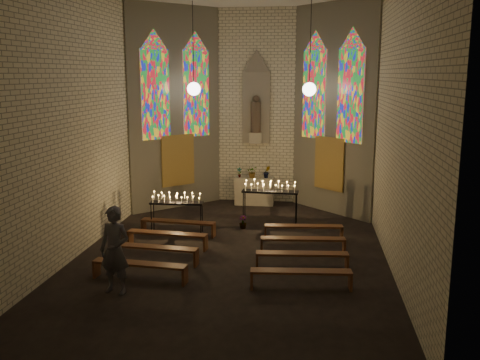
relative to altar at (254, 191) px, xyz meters
name	(u,v)px	position (x,y,z in m)	size (l,w,h in m)	color
floor	(233,252)	(0.00, -5.45, -0.50)	(12.00, 12.00, 0.00)	black
room	(248,105)	(0.00, -2.08, 3.22)	(8.22, 12.43, 7.00)	beige
altar	(254,191)	(0.00, 0.00, 0.00)	(1.40, 0.60, 1.00)	#AEA68E
flower_vase_left	(239,172)	(-0.55, -0.06, 0.68)	(0.19, 0.13, 0.36)	#4C723F
flower_vase_center	(252,172)	(-0.07, -0.09, 0.71)	(0.38, 0.33, 0.43)	#4C723F
flower_vase_right	(267,172)	(0.45, -0.06, 0.72)	(0.25, 0.20, 0.45)	#4C723F
aisle_flower_pot	(243,222)	(-0.02, -3.18, -0.30)	(0.23, 0.23, 0.40)	#4C723F
votive_stand_left	(176,200)	(-1.93, -3.85, 0.50)	(1.60, 0.45, 1.17)	black
votive_stand_right	(270,189)	(0.75, -2.44, 0.62)	(1.79, 0.49, 1.31)	black
pew_left_0	(178,223)	(-1.85, -4.07, -0.15)	(2.26, 0.51, 0.43)	#582F19
pew_right_0	(304,228)	(1.85, -4.07, -0.15)	(2.26, 0.51, 0.43)	#582F19
pew_left_1	(167,235)	(-1.85, -5.27, -0.15)	(2.26, 0.51, 0.43)	#582F19
pew_right_1	(303,241)	(1.85, -5.27, -0.15)	(2.26, 0.51, 0.43)	#582F19
pew_left_2	(155,249)	(-1.85, -6.47, -0.15)	(2.26, 0.51, 0.43)	#582F19
pew_right_2	(302,256)	(1.85, -6.47, -0.15)	(2.26, 0.51, 0.43)	#582F19
pew_left_3	(140,266)	(-1.85, -7.67, -0.15)	(2.26, 0.51, 0.43)	#582F19
pew_right_3	(301,274)	(1.85, -7.67, -0.15)	(2.26, 0.51, 0.43)	#582F19
visitor	(115,250)	(-2.14, -8.39, 0.46)	(0.70, 0.46, 1.92)	#4C4B55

